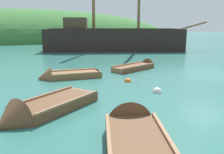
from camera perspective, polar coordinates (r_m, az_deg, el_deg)
ground_plane at (r=14.36m, az=21.27°, el=0.64°), size 120.00×120.00×0.00m
shore_hill at (r=46.10m, az=-19.71°, el=8.24°), size 55.64×23.90×10.44m
sailing_ship at (r=25.47m, az=0.19°, el=8.19°), size 16.37×7.57×12.33m
rowboat_far at (r=12.64m, az=-11.01°, el=0.12°), size 3.16×1.13×1.06m
rowboat_center at (r=7.81m, az=-16.37°, el=-7.70°), size 3.56×3.15×1.22m
rowboat_outer_left at (r=15.14m, az=6.47°, el=2.27°), size 3.61×2.40×0.93m
rowboat_portside at (r=5.84m, az=5.10°, el=-13.68°), size 2.09×3.32×1.22m
buoy_orange at (r=11.67m, az=3.73°, el=-1.08°), size 0.34×0.34×0.34m
buoy_white at (r=10.02m, az=10.47°, el=-3.52°), size 0.40×0.40×0.40m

